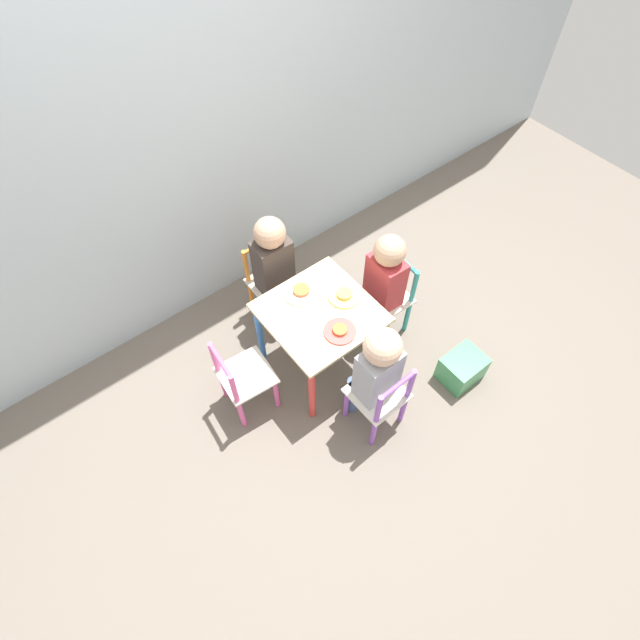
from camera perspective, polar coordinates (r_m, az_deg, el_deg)
ground_plane at (r=2.95m, az=0.00°, el=-4.77°), size 6.00×6.00×0.00m
house_wall at (r=2.57m, az=-13.13°, el=24.43°), size 6.00×0.06×2.60m
kids_table at (r=2.61m, az=0.00°, el=-0.11°), size 0.54×0.54×0.50m
chair_teal at (r=2.92m, az=7.71°, el=2.55°), size 0.27×0.27×0.53m
chair_purple at (r=2.56m, az=6.86°, el=-8.84°), size 0.27×0.27×0.53m
chair_orange at (r=2.97m, az=-5.53°, el=4.20°), size 0.27×0.27×0.53m
chair_pink at (r=2.63m, az=-8.82°, el=-6.68°), size 0.28×0.28×0.53m
child_right at (r=2.73m, az=7.21°, el=4.62°), size 0.22×0.21×0.77m
child_front at (r=2.39m, az=6.40°, el=-5.51°), size 0.20×0.23×0.78m
child_back at (r=2.77m, az=-5.21°, el=6.36°), size 0.20×0.22×0.80m
plate_right at (r=2.60m, az=2.78°, el=2.84°), size 0.17×0.17×0.03m
plate_front at (r=2.46m, az=2.29°, el=-1.25°), size 0.16×0.16×0.03m
plate_back at (r=2.61m, az=-2.16°, el=3.31°), size 0.20×0.20×0.03m
storage_bin at (r=2.94m, az=15.91°, el=-5.33°), size 0.23×0.19×0.18m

